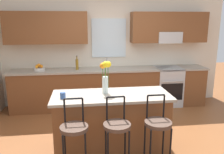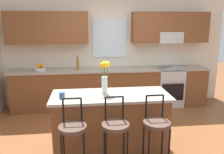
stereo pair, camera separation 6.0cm
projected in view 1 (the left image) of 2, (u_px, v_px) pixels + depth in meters
ground_plane at (123, 141)px, 4.01m from camera, size 14.00×14.00×0.00m
back_wall_assembly at (110, 42)px, 5.57m from camera, size 5.60×0.50×2.70m
counter_run at (110, 88)px, 5.54m from camera, size 4.56×0.64×0.92m
sink_faucet at (107, 62)px, 5.53m from camera, size 0.02×0.13×0.23m
oven_range at (167, 86)px, 5.69m from camera, size 0.60×0.64×0.92m
kitchen_island at (111, 122)px, 3.65m from camera, size 1.78×0.73×0.92m
bar_stool_near at (74, 131)px, 2.98m from camera, size 0.36×0.36×1.04m
bar_stool_middle at (117, 129)px, 3.05m from camera, size 0.36×0.36×1.04m
bar_stool_far at (158, 126)px, 3.12m from camera, size 0.36×0.36×1.04m
flower_vase at (105, 73)px, 3.53m from camera, size 0.17×0.14×0.50m
mug_ceramic at (63, 95)px, 3.35m from camera, size 0.08×0.08×0.09m
fruit_bowl_oranges at (39, 68)px, 5.22m from camera, size 0.24×0.24×0.16m
bottle_olive_oil at (77, 64)px, 5.31m from camera, size 0.06×0.06×0.32m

